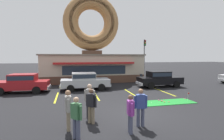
% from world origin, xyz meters
% --- Properties ---
extents(ground_plane, '(160.00, 160.00, 0.00)m').
position_xyz_m(ground_plane, '(0.00, 0.00, 0.00)').
color(ground_plane, black).
extents(donut_shop_building, '(12.30, 6.75, 10.96)m').
position_xyz_m(donut_shop_building, '(-0.85, 13.94, 3.74)').
color(donut_shop_building, brown).
rests_on(donut_shop_building, ground).
extents(putting_mat, '(3.99, 1.34, 0.03)m').
position_xyz_m(putting_mat, '(2.60, 1.73, 0.01)').
color(putting_mat, '#1E842D').
rests_on(putting_mat, ground).
extents(mini_donut_near_left, '(0.13, 0.13, 0.04)m').
position_xyz_m(mini_donut_near_left, '(2.59, 2.09, 0.05)').
color(mini_donut_near_left, '#D8667F').
rests_on(mini_donut_near_left, putting_mat).
extents(mini_donut_near_right, '(0.13, 0.13, 0.04)m').
position_xyz_m(mini_donut_near_right, '(2.84, 1.69, 0.05)').
color(mini_donut_near_right, '#A5724C').
rests_on(mini_donut_near_right, putting_mat).
extents(mini_donut_mid_left, '(0.13, 0.13, 0.04)m').
position_xyz_m(mini_donut_mid_left, '(4.47, 2.24, 0.05)').
color(mini_donut_mid_left, '#D8667F').
rests_on(mini_donut_mid_left, putting_mat).
extents(mini_donut_mid_centre, '(0.13, 0.13, 0.04)m').
position_xyz_m(mini_donut_mid_centre, '(2.45, 1.96, 0.05)').
color(mini_donut_mid_centre, brown).
rests_on(mini_donut_mid_centre, putting_mat).
extents(mini_donut_mid_right, '(0.13, 0.13, 0.04)m').
position_xyz_m(mini_donut_mid_right, '(2.55, 1.73, 0.05)').
color(mini_donut_mid_right, '#D17F47').
rests_on(mini_donut_mid_right, putting_mat).
extents(mini_donut_far_left, '(0.13, 0.13, 0.04)m').
position_xyz_m(mini_donut_far_left, '(2.40, 2.22, 0.05)').
color(mini_donut_far_left, '#D8667F').
rests_on(mini_donut_far_left, putting_mat).
extents(mini_donut_far_centre, '(0.13, 0.13, 0.04)m').
position_xyz_m(mini_donut_far_centre, '(0.97, 1.19, 0.05)').
color(mini_donut_far_centre, '#A5724C').
rests_on(mini_donut_far_centre, putting_mat).
extents(golf_ball, '(0.04, 0.04, 0.04)m').
position_xyz_m(golf_ball, '(1.58, 1.74, 0.05)').
color(golf_ball, white).
rests_on(golf_ball, putting_mat).
extents(putting_flag_pin, '(0.13, 0.01, 0.55)m').
position_xyz_m(putting_flag_pin, '(4.38, 1.75, 0.44)').
color(putting_flag_pin, silver).
rests_on(putting_flag_pin, putting_mat).
extents(car_red, '(4.63, 2.12, 1.60)m').
position_xyz_m(car_red, '(-7.58, 7.49, 0.87)').
color(car_red, maroon).
rests_on(car_red, ground).
extents(car_black, '(4.57, 2.01, 1.60)m').
position_xyz_m(car_black, '(5.23, 7.40, 0.87)').
color(car_black, black).
rests_on(car_black, ground).
extents(car_silver, '(4.58, 2.02, 1.60)m').
position_xyz_m(car_silver, '(-2.28, 7.58, 0.87)').
color(car_silver, '#B2B5BA').
rests_on(car_silver, ground).
extents(pedestrian_blue_sweater_man, '(0.27, 0.59, 1.69)m').
position_xyz_m(pedestrian_blue_sweater_man, '(-3.66, -1.31, 0.94)').
color(pedestrian_blue_sweater_man, '#7F7056').
rests_on(pedestrian_blue_sweater_man, ground).
extents(pedestrian_hooded_kid, '(0.59, 0.30, 1.68)m').
position_xyz_m(pedestrian_hooded_kid, '(-0.58, -1.65, 0.93)').
color(pedestrian_hooded_kid, '#474C66').
rests_on(pedestrian_hooded_kid, ground).
extents(pedestrian_leather_jacket_man, '(0.51, 0.41, 1.72)m').
position_xyz_m(pedestrian_leather_jacket_man, '(-2.64, -0.07, 0.96)').
color(pedestrian_leather_jacket_man, '#232328').
rests_on(pedestrian_leather_jacket_man, ground).
extents(pedestrian_clipboard_woman, '(0.45, 0.45, 1.62)m').
position_xyz_m(pedestrian_clipboard_woman, '(-2.64, -0.78, 0.89)').
color(pedestrian_clipboard_woman, '#7F7056').
rests_on(pedestrian_clipboard_woman, ground).
extents(pedestrian_beanie_man, '(0.42, 0.50, 1.59)m').
position_xyz_m(pedestrian_beanie_man, '(-3.36, -2.18, 0.88)').
color(pedestrian_beanie_man, '#474C66').
rests_on(pedestrian_beanie_man, ground).
extents(pedestrian_crossing_woman, '(0.29, 0.59, 1.56)m').
position_xyz_m(pedestrian_crossing_woman, '(-1.24, -2.18, 0.86)').
color(pedestrian_crossing_woman, '#474C66').
rests_on(pedestrian_crossing_woman, ground).
extents(trash_bin, '(0.57, 0.57, 0.97)m').
position_xyz_m(trash_bin, '(4.78, 11.22, 0.50)').
color(trash_bin, '#232833').
rests_on(trash_bin, ground).
extents(traffic_light_pole, '(0.28, 0.47, 5.80)m').
position_xyz_m(traffic_light_pole, '(7.96, 17.33, 3.71)').
color(traffic_light_pole, '#595B60').
rests_on(traffic_light_pole, ground).
extents(parking_stripe_far_left, '(0.12, 3.60, 0.01)m').
position_xyz_m(parking_stripe_far_left, '(-4.62, 5.00, 0.00)').
color(parking_stripe_far_left, yellow).
rests_on(parking_stripe_far_left, ground).
extents(parking_stripe_left, '(0.12, 3.60, 0.01)m').
position_xyz_m(parking_stripe_left, '(-1.62, 5.00, 0.00)').
color(parking_stripe_left, yellow).
rests_on(parking_stripe_left, ground).
extents(parking_stripe_mid_left, '(0.12, 3.60, 0.01)m').
position_xyz_m(parking_stripe_mid_left, '(1.38, 5.00, 0.00)').
color(parking_stripe_mid_left, yellow).
rests_on(parking_stripe_mid_left, ground).
extents(parking_stripe_centre, '(0.12, 3.60, 0.01)m').
position_xyz_m(parking_stripe_centre, '(4.38, 5.00, 0.00)').
color(parking_stripe_centre, yellow).
rests_on(parking_stripe_centre, ground).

